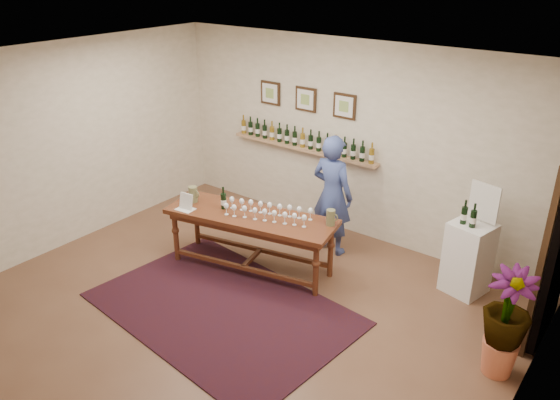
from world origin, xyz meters
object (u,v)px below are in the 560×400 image
Objects in this scene: tasting_table at (251,223)px; person at (332,195)px; display_pedestal at (468,258)px; potted_plant at (505,323)px.

tasting_table is 1.37× the size of person.
potted_plant is at bearing -57.56° from display_pedestal.
person is (-2.64, 1.09, 0.25)m from potted_plant.
tasting_table is at bearing 63.23° from person.
tasting_table is at bearing 179.11° from potted_plant.
person is at bearing 49.48° from tasting_table.
display_pedestal is 1.46m from potted_plant.
display_pedestal is (2.42, 1.18, -0.21)m from tasting_table.
tasting_table is 3.20m from potted_plant.
potted_plant reaches higher than display_pedestal.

